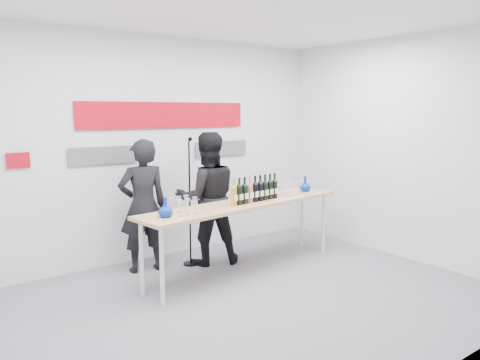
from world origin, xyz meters
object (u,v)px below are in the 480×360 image
(presenter_left, at_px, (143,206))
(mic_stand, at_px, (190,227))
(presenter_right, at_px, (207,198))
(tasting_table, at_px, (245,208))

(presenter_left, relative_size, mic_stand, 0.99)
(presenter_right, bearing_deg, presenter_left, 5.99)
(presenter_right, bearing_deg, tasting_table, 130.48)
(tasting_table, bearing_deg, mic_stand, 118.44)
(presenter_left, bearing_deg, tasting_table, 152.54)
(presenter_left, height_order, presenter_right, presenter_right)
(presenter_left, distance_m, mic_stand, 0.69)
(tasting_table, relative_size, mic_stand, 1.77)
(presenter_left, bearing_deg, presenter_right, 174.85)
(mic_stand, bearing_deg, presenter_left, 144.31)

